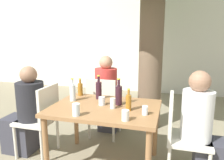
{
  "coord_description": "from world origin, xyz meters",
  "views": [
    {
      "loc": [
        0.74,
        -2.27,
        1.55
      ],
      "look_at": [
        0.0,
        0.3,
        0.99
      ],
      "focal_mm": 35.0,
      "sensor_mm": 36.0,
      "label": 1
    }
  ],
  "objects_px": {
    "drinking_glass_3": "(113,103)",
    "dining_table_front": "(105,114)",
    "patio_chair_0": "(42,116)",
    "drinking_glass_4": "(125,115)",
    "person_seated_1": "(205,135)",
    "drinking_glass_1": "(102,101)",
    "water_bottle_3": "(73,92)",
    "wine_bottle_4": "(99,90)",
    "patio_chair_2": "(103,104)",
    "person_seated_0": "(26,115)",
    "drinking_glass_2": "(76,110)",
    "patio_chair_1": "(181,132)",
    "drinking_glass_0": "(145,110)",
    "wine_bottle_0": "(119,95)",
    "amber_bottle_2": "(80,89)",
    "person_seated_2": "(108,98)",
    "amber_bottle_1": "(129,102)"
  },
  "relations": [
    {
      "from": "patio_chair_2",
      "to": "water_bottle_3",
      "type": "xyz_separation_m",
      "value": [
        -0.21,
        -0.57,
        0.32
      ]
    },
    {
      "from": "dining_table_front",
      "to": "drinking_glass_2",
      "type": "distance_m",
      "value": 0.43
    },
    {
      "from": "water_bottle_3",
      "to": "wine_bottle_4",
      "type": "relative_size",
      "value": 0.93
    },
    {
      "from": "patio_chair_1",
      "to": "patio_chair_0",
      "type": "bearing_deg",
      "value": 90.0
    },
    {
      "from": "wine_bottle_4",
      "to": "drinking_glass_0",
      "type": "relative_size",
      "value": 3.26
    },
    {
      "from": "water_bottle_3",
      "to": "drinking_glass_1",
      "type": "bearing_deg",
      "value": -8.97
    },
    {
      "from": "drinking_glass_1",
      "to": "drinking_glass_3",
      "type": "xyz_separation_m",
      "value": [
        0.15,
        -0.08,
        0.01
      ]
    },
    {
      "from": "patio_chair_1",
      "to": "drinking_glass_2",
      "type": "distance_m",
      "value": 1.13
    },
    {
      "from": "patio_chair_1",
      "to": "water_bottle_3",
      "type": "relative_size",
      "value": 3.25
    },
    {
      "from": "drinking_glass_1",
      "to": "drinking_glass_2",
      "type": "relative_size",
      "value": 0.77
    },
    {
      "from": "patio_chair_2",
      "to": "amber_bottle_2",
      "type": "bearing_deg",
      "value": 55.85
    },
    {
      "from": "amber_bottle_1",
      "to": "drinking_glass_2",
      "type": "bearing_deg",
      "value": -147.87
    },
    {
      "from": "person_seated_2",
      "to": "person_seated_0",
      "type": "bearing_deg",
      "value": 47.33
    },
    {
      "from": "water_bottle_3",
      "to": "drinking_glass_2",
      "type": "xyz_separation_m",
      "value": [
        0.26,
        -0.46,
        -0.05
      ]
    },
    {
      "from": "person_seated_1",
      "to": "water_bottle_3",
      "type": "height_order",
      "value": "person_seated_1"
    },
    {
      "from": "patio_chair_0",
      "to": "drinking_glass_4",
      "type": "relative_size",
      "value": 8.84
    },
    {
      "from": "patio_chair_1",
      "to": "drinking_glass_0",
      "type": "bearing_deg",
      "value": 110.52
    },
    {
      "from": "patio_chair_2",
      "to": "drinking_glass_1",
      "type": "xyz_separation_m",
      "value": [
        0.2,
        -0.64,
        0.26
      ]
    },
    {
      "from": "patio_chair_1",
      "to": "person_seated_2",
      "type": "height_order",
      "value": "person_seated_2"
    },
    {
      "from": "dining_table_front",
      "to": "patio_chair_0",
      "type": "relative_size",
      "value": 1.32
    },
    {
      "from": "person_seated_1",
      "to": "drinking_glass_1",
      "type": "bearing_deg",
      "value": 87.98
    },
    {
      "from": "person_seated_1",
      "to": "wine_bottle_0",
      "type": "relative_size",
      "value": 3.82
    },
    {
      "from": "dining_table_front",
      "to": "drinking_glass_3",
      "type": "relative_size",
      "value": 10.58
    },
    {
      "from": "patio_chair_2",
      "to": "water_bottle_3",
      "type": "relative_size",
      "value": 3.25
    },
    {
      "from": "drinking_glass_3",
      "to": "dining_table_front",
      "type": "bearing_deg",
      "value": 161.27
    },
    {
      "from": "patio_chair_1",
      "to": "person_seated_2",
      "type": "relative_size",
      "value": 0.75
    },
    {
      "from": "patio_chair_0",
      "to": "amber_bottle_2",
      "type": "relative_size",
      "value": 3.97
    },
    {
      "from": "patio_chair_0",
      "to": "drinking_glass_0",
      "type": "height_order",
      "value": "patio_chair_0"
    },
    {
      "from": "patio_chair_1",
      "to": "amber_bottle_2",
      "type": "height_order",
      "value": "amber_bottle_2"
    },
    {
      "from": "water_bottle_3",
      "to": "drinking_glass_2",
      "type": "distance_m",
      "value": 0.53
    },
    {
      "from": "dining_table_front",
      "to": "wine_bottle_0",
      "type": "height_order",
      "value": "wine_bottle_0"
    },
    {
      "from": "wine_bottle_4",
      "to": "drinking_glass_4",
      "type": "height_order",
      "value": "wine_bottle_4"
    },
    {
      "from": "drinking_glass_4",
      "to": "wine_bottle_0",
      "type": "bearing_deg",
      "value": 111.91
    },
    {
      "from": "patio_chair_2",
      "to": "person_seated_0",
      "type": "xyz_separation_m",
      "value": [
        -0.84,
        -0.68,
        -0.01
      ]
    },
    {
      "from": "person_seated_1",
      "to": "person_seated_2",
      "type": "distance_m",
      "value": 1.62
    },
    {
      "from": "person_seated_1",
      "to": "person_seated_2",
      "type": "bearing_deg",
      "value": 55.59
    },
    {
      "from": "amber_bottle_2",
      "to": "drinking_glass_1",
      "type": "relative_size",
      "value": 2.37
    },
    {
      "from": "water_bottle_3",
      "to": "drinking_glass_3",
      "type": "height_order",
      "value": "water_bottle_3"
    },
    {
      "from": "drinking_glass_3",
      "to": "person_seated_0",
      "type": "bearing_deg",
      "value": 178.29
    },
    {
      "from": "drinking_glass_3",
      "to": "water_bottle_3",
      "type": "bearing_deg",
      "value": 165.97
    },
    {
      "from": "drinking_glass_3",
      "to": "drinking_glass_4",
      "type": "distance_m",
      "value": 0.37
    },
    {
      "from": "drinking_glass_2",
      "to": "drinking_glass_3",
      "type": "relative_size",
      "value": 1.11
    },
    {
      "from": "person_seated_0",
      "to": "drinking_glass_2",
      "type": "bearing_deg",
      "value": 68.25
    },
    {
      "from": "wine_bottle_0",
      "to": "person_seated_0",
      "type": "bearing_deg",
      "value": -174.99
    },
    {
      "from": "patio_chair_2",
      "to": "drinking_glass_2",
      "type": "xyz_separation_m",
      "value": [
        0.06,
        -1.04,
        0.27
      ]
    },
    {
      "from": "patio_chair_0",
      "to": "patio_chair_1",
      "type": "height_order",
      "value": "same"
    },
    {
      "from": "drinking_glass_2",
      "to": "patio_chair_0",
      "type": "bearing_deg",
      "value": 151.4
    },
    {
      "from": "drinking_glass_1",
      "to": "drinking_glass_3",
      "type": "height_order",
      "value": "drinking_glass_3"
    },
    {
      "from": "person_seated_1",
      "to": "drinking_glass_0",
      "type": "distance_m",
      "value": 0.67
    },
    {
      "from": "patio_chair_0",
      "to": "drinking_glass_0",
      "type": "relative_size",
      "value": 9.85
    }
  ]
}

